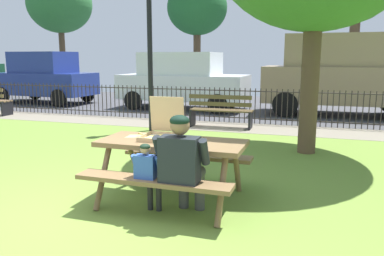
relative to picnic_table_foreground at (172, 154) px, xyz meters
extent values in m
cube|color=olive|center=(-0.80, 0.49, -0.61)|extent=(28.00, 10.94, 0.02)
cube|color=gray|center=(-0.80, 5.26, -0.60)|extent=(28.00, 1.40, 0.01)
cube|color=#424247|center=(-0.80, 9.62, -0.60)|extent=(28.00, 7.33, 0.01)
cube|color=brown|center=(0.00, 0.00, 0.14)|extent=(1.81, 0.78, 0.06)
cube|color=brown|center=(-0.01, -0.60, -0.16)|extent=(1.80, 0.30, 0.05)
cube|color=brown|center=(0.01, 0.60, -0.16)|extent=(1.80, 0.30, 0.05)
cylinder|color=brown|center=(-0.74, -0.40, -0.24)|extent=(0.08, 0.43, 0.74)
cylinder|color=brown|center=(-0.73, 0.42, -0.24)|extent=(0.08, 0.43, 0.74)
cylinder|color=brown|center=(0.73, -0.42, -0.24)|extent=(0.08, 0.43, 0.74)
cylinder|color=brown|center=(0.74, 0.40, -0.24)|extent=(0.08, 0.43, 0.74)
cube|color=tan|center=(-0.16, 0.03, 0.18)|extent=(0.47, 0.47, 0.01)
cube|color=silver|center=(-0.16, 0.03, 0.19)|extent=(0.43, 0.43, 0.00)
cube|color=tan|center=(-0.15, -0.19, 0.21)|extent=(0.46, 0.02, 0.04)
cube|color=tan|center=(-0.16, 0.25, 0.21)|extent=(0.46, 0.02, 0.04)
cube|color=tan|center=(-0.38, 0.03, 0.21)|extent=(0.02, 0.46, 0.04)
cube|color=tan|center=(0.07, 0.03, 0.21)|extent=(0.02, 0.46, 0.04)
cube|color=tan|center=(-0.16, 0.27, 0.46)|extent=(0.46, 0.07, 0.46)
cylinder|color=tan|center=(-0.16, 0.03, 0.19)|extent=(0.39, 0.39, 0.01)
cylinder|color=#F0DA69|center=(-0.16, 0.03, 0.20)|extent=(0.36, 0.36, 0.00)
pyramid|color=#EFCF72|center=(-0.56, 0.12, 0.18)|extent=(0.27, 0.28, 0.01)
cube|color=tan|center=(-0.49, 0.22, 0.18)|extent=(0.17, 0.13, 0.02)
cylinder|color=#454545|center=(0.22, -0.18, -0.38)|extent=(0.12, 0.12, 0.44)
cylinder|color=#454545|center=(0.21, -0.39, -0.13)|extent=(0.16, 0.42, 0.15)
cylinder|color=#454545|center=(0.42, -0.19, -0.38)|extent=(0.12, 0.12, 0.44)
cylinder|color=#454545|center=(0.41, -0.40, -0.13)|extent=(0.16, 0.42, 0.15)
cube|color=#1E2328|center=(0.31, -0.60, 0.10)|extent=(0.42, 0.23, 0.52)
cylinder|color=#1E2328|center=(0.05, -0.55, 0.21)|extent=(0.09, 0.21, 0.31)
cylinder|color=#1E2328|center=(0.57, -0.56, 0.21)|extent=(0.09, 0.21, 0.31)
sphere|color=#8C6647|center=(0.31, -0.58, 0.48)|extent=(0.21, 0.21, 0.21)
ellipsoid|color=black|center=(0.31, -0.59, 0.53)|extent=(0.21, 0.20, 0.12)
cylinder|color=#292929|center=(-0.14, -0.37, -0.38)|extent=(0.07, 0.07, 0.44)
cylinder|color=#292929|center=(-0.14, -0.48, -0.14)|extent=(0.09, 0.23, 0.08)
cylinder|color=#292929|center=(-0.03, -0.37, -0.38)|extent=(0.07, 0.07, 0.44)
cylinder|color=#292929|center=(-0.03, -0.48, -0.14)|extent=(0.09, 0.23, 0.08)
cube|color=#3359B2|center=(-0.09, -0.60, -0.01)|extent=(0.23, 0.12, 0.29)
cylinder|color=#3359B2|center=(-0.23, -0.57, 0.04)|extent=(0.05, 0.12, 0.17)
cylinder|color=#3359B2|center=(0.05, -0.57, 0.04)|extent=(0.05, 0.12, 0.17)
sphere|color=tan|center=(-0.09, -0.59, 0.20)|extent=(0.12, 0.12, 0.12)
ellipsoid|color=#192E1F|center=(-0.09, -0.59, 0.22)|extent=(0.12, 0.11, 0.07)
cylinder|color=#2D2823|center=(-0.80, 5.96, 0.29)|extent=(20.14, 0.03, 0.03)
cylinder|color=#2D2823|center=(-0.80, 5.96, -0.45)|extent=(20.14, 0.03, 0.03)
cylinder|color=#2D2823|center=(-8.27, 5.96, -0.12)|extent=(0.02, 0.02, 0.96)
cylinder|color=#2D2823|center=(-8.13, 5.96, -0.12)|extent=(0.02, 0.02, 0.96)
cylinder|color=#2D2823|center=(-7.99, 5.96, -0.12)|extent=(0.02, 0.02, 0.96)
cylinder|color=#2D2823|center=(-7.85, 5.96, -0.12)|extent=(0.02, 0.02, 0.96)
cylinder|color=#2D2823|center=(-7.71, 5.96, -0.12)|extent=(0.02, 0.02, 0.96)
cylinder|color=#2D2823|center=(-7.56, 5.96, -0.12)|extent=(0.02, 0.02, 0.96)
cylinder|color=#2D2823|center=(-7.42, 5.96, -0.12)|extent=(0.02, 0.02, 0.96)
cylinder|color=#2D2823|center=(-7.28, 5.96, -0.12)|extent=(0.02, 0.02, 0.96)
cylinder|color=#2D2823|center=(-7.14, 5.96, -0.12)|extent=(0.02, 0.02, 0.96)
cylinder|color=#2D2823|center=(-7.00, 5.96, -0.12)|extent=(0.02, 0.02, 0.96)
cylinder|color=#2D2823|center=(-6.86, 5.96, -0.12)|extent=(0.02, 0.02, 0.96)
cylinder|color=#2D2823|center=(-6.72, 5.96, -0.12)|extent=(0.02, 0.02, 0.96)
cylinder|color=#2D2823|center=(-6.58, 5.96, -0.12)|extent=(0.02, 0.02, 0.96)
cylinder|color=#2D2823|center=(-6.44, 5.96, -0.12)|extent=(0.02, 0.02, 0.96)
cylinder|color=#2D2823|center=(-6.30, 5.96, -0.12)|extent=(0.02, 0.02, 0.96)
cylinder|color=#2D2823|center=(-6.16, 5.96, -0.12)|extent=(0.02, 0.02, 0.96)
cylinder|color=#2D2823|center=(-6.02, 5.96, -0.12)|extent=(0.02, 0.02, 0.96)
cylinder|color=#2D2823|center=(-5.87, 5.96, -0.12)|extent=(0.02, 0.02, 0.96)
cylinder|color=#2D2823|center=(-5.73, 5.96, -0.12)|extent=(0.02, 0.02, 0.96)
cylinder|color=#2D2823|center=(-5.59, 5.96, -0.12)|extent=(0.02, 0.02, 0.96)
cylinder|color=#2D2823|center=(-5.45, 5.96, -0.12)|extent=(0.02, 0.02, 0.96)
cylinder|color=#2D2823|center=(-5.31, 5.96, -0.12)|extent=(0.02, 0.02, 0.96)
cylinder|color=#2D2823|center=(-5.17, 5.96, -0.12)|extent=(0.02, 0.02, 0.96)
cylinder|color=#2D2823|center=(-5.03, 5.96, -0.12)|extent=(0.02, 0.02, 0.96)
cylinder|color=#2D2823|center=(-4.89, 5.96, -0.12)|extent=(0.02, 0.02, 0.96)
cylinder|color=#2D2823|center=(-4.75, 5.96, -0.12)|extent=(0.02, 0.02, 0.96)
cylinder|color=#2D2823|center=(-4.61, 5.96, -0.12)|extent=(0.02, 0.02, 0.96)
cylinder|color=#2D2823|center=(-4.47, 5.96, -0.12)|extent=(0.02, 0.02, 0.96)
cylinder|color=#2D2823|center=(-4.32, 5.96, -0.12)|extent=(0.02, 0.02, 0.96)
cylinder|color=#2D2823|center=(-4.18, 5.96, -0.12)|extent=(0.02, 0.02, 0.96)
cylinder|color=#2D2823|center=(-4.04, 5.96, -0.12)|extent=(0.02, 0.02, 0.96)
cylinder|color=#2D2823|center=(-3.90, 5.96, -0.12)|extent=(0.02, 0.02, 0.96)
cylinder|color=#2D2823|center=(-3.76, 5.96, -0.12)|extent=(0.02, 0.02, 0.96)
cylinder|color=#2D2823|center=(-3.62, 5.96, -0.12)|extent=(0.02, 0.02, 0.96)
cylinder|color=#2D2823|center=(-3.48, 5.96, -0.12)|extent=(0.02, 0.02, 0.96)
cylinder|color=#2D2823|center=(-3.34, 5.96, -0.12)|extent=(0.02, 0.02, 0.96)
cylinder|color=#2D2823|center=(-3.20, 5.96, -0.12)|extent=(0.02, 0.02, 0.96)
cylinder|color=#2D2823|center=(-3.06, 5.96, -0.12)|extent=(0.02, 0.02, 0.96)
cylinder|color=#2D2823|center=(-2.92, 5.96, -0.12)|extent=(0.02, 0.02, 0.96)
cylinder|color=#2D2823|center=(-2.78, 5.96, -0.12)|extent=(0.02, 0.02, 0.96)
cylinder|color=#2D2823|center=(-2.63, 5.96, -0.12)|extent=(0.02, 0.02, 0.96)
cylinder|color=#2D2823|center=(-2.49, 5.96, -0.12)|extent=(0.02, 0.02, 0.96)
cylinder|color=#2D2823|center=(-2.35, 5.96, -0.12)|extent=(0.02, 0.02, 0.96)
cylinder|color=#2D2823|center=(-2.21, 5.96, -0.12)|extent=(0.02, 0.02, 0.96)
cylinder|color=#2D2823|center=(-2.07, 5.96, -0.12)|extent=(0.02, 0.02, 0.96)
cylinder|color=#2D2823|center=(-1.93, 5.96, -0.12)|extent=(0.02, 0.02, 0.96)
cylinder|color=#2D2823|center=(-1.79, 5.96, -0.12)|extent=(0.02, 0.02, 0.96)
cylinder|color=#2D2823|center=(-1.65, 5.96, -0.12)|extent=(0.02, 0.02, 0.96)
cylinder|color=#2D2823|center=(-1.51, 5.96, -0.12)|extent=(0.02, 0.02, 0.96)
cylinder|color=#2D2823|center=(-1.37, 5.96, -0.12)|extent=(0.02, 0.02, 0.96)
cylinder|color=#2D2823|center=(-1.23, 5.96, -0.12)|extent=(0.02, 0.02, 0.96)
cylinder|color=#2D2823|center=(-1.08, 5.96, -0.12)|extent=(0.02, 0.02, 0.96)
cylinder|color=#2D2823|center=(-0.94, 5.96, -0.12)|extent=(0.02, 0.02, 0.96)
cylinder|color=#2D2823|center=(-0.80, 5.96, -0.12)|extent=(0.02, 0.02, 0.96)
cylinder|color=#2D2823|center=(-0.66, 5.96, -0.12)|extent=(0.02, 0.02, 0.96)
cylinder|color=#2D2823|center=(-0.52, 5.96, -0.12)|extent=(0.02, 0.02, 0.96)
cylinder|color=#2D2823|center=(-0.38, 5.96, -0.12)|extent=(0.02, 0.02, 0.96)
cylinder|color=#2D2823|center=(-0.24, 5.96, -0.12)|extent=(0.02, 0.02, 0.96)
cylinder|color=#2D2823|center=(-0.10, 5.96, -0.12)|extent=(0.02, 0.02, 0.96)
cylinder|color=#2D2823|center=(0.04, 5.96, -0.12)|extent=(0.02, 0.02, 0.96)
cylinder|color=#2D2823|center=(0.18, 5.96, -0.12)|extent=(0.02, 0.02, 0.96)
cylinder|color=#2D2823|center=(0.32, 5.96, -0.12)|extent=(0.02, 0.02, 0.96)
cylinder|color=#2D2823|center=(0.46, 5.96, -0.12)|extent=(0.02, 0.02, 0.96)
cylinder|color=#2D2823|center=(0.61, 5.96, -0.12)|extent=(0.02, 0.02, 0.96)
cylinder|color=#2D2823|center=(0.75, 5.96, -0.12)|extent=(0.02, 0.02, 0.96)
cylinder|color=#2D2823|center=(0.89, 5.96, -0.12)|extent=(0.02, 0.02, 0.96)
cylinder|color=#2D2823|center=(1.03, 5.96, -0.12)|extent=(0.02, 0.02, 0.96)
cylinder|color=#2D2823|center=(1.17, 5.96, -0.12)|extent=(0.02, 0.02, 0.96)
cylinder|color=#2D2823|center=(1.31, 5.96, -0.12)|extent=(0.02, 0.02, 0.96)
cylinder|color=#2D2823|center=(1.45, 5.96, -0.12)|extent=(0.02, 0.02, 0.96)
cylinder|color=#2D2823|center=(1.59, 5.96, -0.12)|extent=(0.02, 0.02, 0.96)
cylinder|color=#2D2823|center=(1.73, 5.96, -0.12)|extent=(0.02, 0.02, 0.96)
cylinder|color=#2D2823|center=(1.87, 5.96, -0.12)|extent=(0.02, 0.02, 0.96)
cylinder|color=#2D2823|center=(2.01, 5.96, -0.12)|extent=(0.02, 0.02, 0.96)
cylinder|color=#2D2823|center=(2.16, 5.96, -0.12)|extent=(0.02, 0.02, 0.96)
cylinder|color=#2D2823|center=(2.30, 5.96, -0.12)|extent=(0.02, 0.02, 0.96)
cylinder|color=#2D2823|center=(2.44, 5.96, -0.12)|extent=(0.02, 0.02, 0.96)
cylinder|color=#2D2823|center=(2.58, 5.96, -0.12)|extent=(0.02, 0.02, 0.96)
cylinder|color=#2D2823|center=(2.72, 5.96, -0.12)|extent=(0.02, 0.02, 0.96)
cylinder|color=#2D2823|center=(2.86, 5.96, -0.12)|extent=(0.02, 0.02, 0.96)
cylinder|color=#2D2823|center=(3.00, 5.96, -0.12)|extent=(0.02, 0.02, 0.96)
cylinder|color=#2D2823|center=(3.14, 5.96, -0.12)|extent=(0.02, 0.02, 0.96)
cylinder|color=#2D2823|center=(3.28, 5.96, -0.12)|extent=(0.02, 0.02, 0.96)
cube|color=black|center=(-7.33, 5.14, -0.38)|extent=(0.05, 0.44, 0.44)
cube|color=brown|center=(-0.57, 5.33, -0.16)|extent=(1.60, 0.11, 0.04)
cube|color=brown|center=(-0.57, 5.19, -0.16)|extent=(1.60, 0.11, 0.04)
cube|color=brown|center=(-0.57, 5.05, -0.16)|extent=(1.60, 0.11, 0.04)
cube|color=brown|center=(-0.57, 4.99, 0.02)|extent=(1.60, 0.07, 0.11)
cube|color=brown|center=(-0.57, 4.99, 0.20)|extent=(1.60, 0.07, 0.11)
cube|color=black|center=(0.19, 5.14, -0.38)|extent=(0.05, 0.44, 0.44)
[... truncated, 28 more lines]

